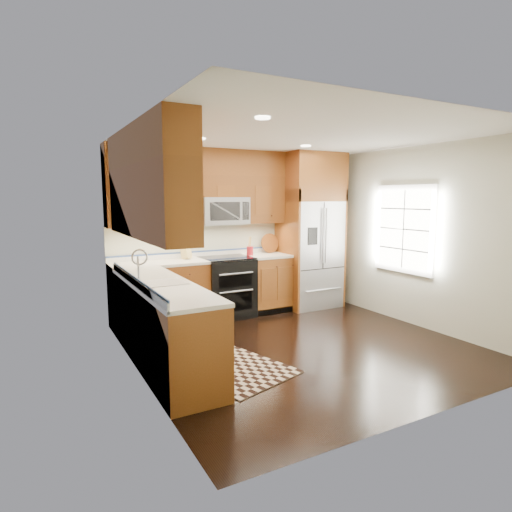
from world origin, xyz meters
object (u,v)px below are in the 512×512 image
knife_block (186,252)px  rug (223,364)px  range (227,287)px  utensil_crock (250,249)px  refrigerator (310,231)px

knife_block → rug: bearing=-97.7°
range → utensil_crock: bearing=8.6°
refrigerator → utensil_crock: (-1.11, 0.10, -0.26)m
range → utensil_crock: (0.44, 0.07, 0.57)m
range → utensil_crock: size_ratio=3.14×
refrigerator → rug: refrigerator is taller
refrigerator → knife_block: refrigerator is taller
rug → knife_block: (0.26, 1.93, 1.04)m
range → refrigerator: bearing=-1.4°
refrigerator → knife_block: bearing=174.7°
refrigerator → rug: 3.24m
range → knife_block: size_ratio=3.47×
range → knife_block: knife_block is taller
rug → range: bearing=47.1°
range → refrigerator: (1.55, -0.04, 0.83)m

